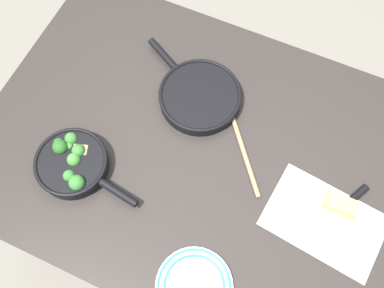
# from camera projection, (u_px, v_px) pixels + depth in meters

# --- Properties ---
(ground_plane) EXTENTS (14.00, 14.00, 0.00)m
(ground_plane) POSITION_uv_depth(u_px,v_px,m) (192.00, 206.00, 2.06)
(ground_plane) COLOR slate
(dining_table_red) EXTENTS (1.36, 1.01, 0.75)m
(dining_table_red) POSITION_uv_depth(u_px,v_px,m) (192.00, 155.00, 1.44)
(dining_table_red) COLOR #2D2826
(dining_table_red) RESTS_ON ground_plane
(skillet_broccoli) EXTENTS (0.36, 0.23, 0.08)m
(skillet_broccoli) POSITION_uv_depth(u_px,v_px,m) (73.00, 163.00, 1.32)
(skillet_broccoli) COLOR black
(skillet_broccoli) RESTS_ON dining_table_red
(skillet_eggs) EXTENTS (0.39, 0.28, 0.05)m
(skillet_eggs) POSITION_uv_depth(u_px,v_px,m) (199.00, 96.00, 1.42)
(skillet_eggs) COLOR black
(skillet_eggs) RESTS_ON dining_table_red
(wooden_spoon) EXTENTS (0.27, 0.33, 0.02)m
(wooden_spoon) POSITION_uv_depth(u_px,v_px,m) (236.00, 127.00, 1.39)
(wooden_spoon) COLOR tan
(wooden_spoon) RESTS_ON dining_table_red
(parchment_sheet) EXTENTS (0.37, 0.26, 0.00)m
(parchment_sheet) POSITION_uv_depth(u_px,v_px,m) (324.00, 221.00, 1.28)
(parchment_sheet) COLOR beige
(parchment_sheet) RESTS_ON dining_table_red
(grater_knife) EXTENTS (0.15, 0.25, 0.02)m
(grater_knife) POSITION_uv_depth(u_px,v_px,m) (344.00, 206.00, 1.29)
(grater_knife) COLOR silver
(grater_knife) RESTS_ON dining_table_red
(cheese_block) EXTENTS (0.10, 0.05, 0.04)m
(cheese_block) POSITION_uv_depth(u_px,v_px,m) (341.00, 206.00, 1.27)
(cheese_block) COLOR #EACC66
(cheese_block) RESTS_ON dining_table_red
(dinner_plate_stack) EXTENTS (0.22, 0.22, 0.03)m
(dinner_plate_stack) POSITION_uv_depth(u_px,v_px,m) (194.00, 286.00, 1.19)
(dinner_plate_stack) COLOR silver
(dinner_plate_stack) RESTS_ON dining_table_red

